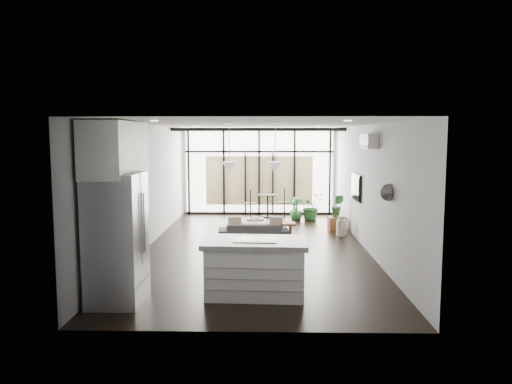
{
  "coord_description": "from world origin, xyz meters",
  "views": [
    {
      "loc": [
        0.25,
        -11.29,
        2.56
      ],
      "look_at": [
        0.0,
        0.3,
        1.25
      ],
      "focal_mm": 35.0,
      "sensor_mm": 36.0,
      "label": 1
    }
  ],
  "objects_px": {
    "island": "(255,268)",
    "pouf": "(255,225)",
    "sofa": "(253,229)",
    "milk_can": "(342,226)",
    "console_bench": "(264,232)",
    "tv": "(356,187)",
    "fridge": "(117,238)"
  },
  "relations": [
    {
      "from": "milk_can",
      "to": "sofa",
      "type": "bearing_deg",
      "value": -158.4
    },
    {
      "from": "tv",
      "to": "island",
      "type": "bearing_deg",
      "value": -118.03
    },
    {
      "from": "fridge",
      "to": "console_bench",
      "type": "height_order",
      "value": "fridge"
    },
    {
      "from": "fridge",
      "to": "pouf",
      "type": "relative_size",
      "value": 4.35
    },
    {
      "from": "sofa",
      "to": "pouf",
      "type": "xyz_separation_m",
      "value": [
        0.02,
        1.36,
        -0.14
      ]
    },
    {
      "from": "milk_can",
      "to": "console_bench",
      "type": "bearing_deg",
      "value": -156.57
    },
    {
      "from": "console_bench",
      "to": "milk_can",
      "type": "relative_size",
      "value": 2.93
    },
    {
      "from": "island",
      "to": "sofa",
      "type": "distance_m",
      "value": 4.0
    },
    {
      "from": "console_bench",
      "to": "pouf",
      "type": "distance_m",
      "value": 1.35
    },
    {
      "from": "fridge",
      "to": "island",
      "type": "bearing_deg",
      "value": 9.85
    },
    {
      "from": "fridge",
      "to": "console_bench",
      "type": "distance_m",
      "value": 4.98
    },
    {
      "from": "milk_can",
      "to": "pouf",
      "type": "bearing_deg",
      "value": 168.14
    },
    {
      "from": "sofa",
      "to": "milk_can",
      "type": "distance_m",
      "value": 2.42
    },
    {
      "from": "milk_can",
      "to": "tv",
      "type": "height_order",
      "value": "tv"
    },
    {
      "from": "island",
      "to": "fridge",
      "type": "distance_m",
      "value": 2.21
    },
    {
      "from": "sofa",
      "to": "pouf",
      "type": "distance_m",
      "value": 1.37
    },
    {
      "from": "sofa",
      "to": "tv",
      "type": "height_order",
      "value": "tv"
    },
    {
      "from": "island",
      "to": "sofa",
      "type": "bearing_deg",
      "value": 94.52
    },
    {
      "from": "sofa",
      "to": "pouf",
      "type": "bearing_deg",
      "value": -94.72
    },
    {
      "from": "fridge",
      "to": "tv",
      "type": "height_order",
      "value": "fridge"
    },
    {
      "from": "milk_can",
      "to": "tv",
      "type": "xyz_separation_m",
      "value": [
        0.28,
        -0.4,
        1.05
      ]
    },
    {
      "from": "console_bench",
      "to": "tv",
      "type": "xyz_separation_m",
      "value": [
        2.27,
        0.46,
        1.06
      ]
    },
    {
      "from": "fridge",
      "to": "console_bench",
      "type": "relative_size",
      "value": 1.34
    },
    {
      "from": "island",
      "to": "pouf",
      "type": "bearing_deg",
      "value": 93.8
    },
    {
      "from": "pouf",
      "to": "tv",
      "type": "distance_m",
      "value": 2.88
    },
    {
      "from": "sofa",
      "to": "console_bench",
      "type": "distance_m",
      "value": 0.27
    },
    {
      "from": "island",
      "to": "milk_can",
      "type": "distance_m",
      "value": 5.33
    },
    {
      "from": "console_bench",
      "to": "tv",
      "type": "relative_size",
      "value": 1.36
    },
    {
      "from": "fridge",
      "to": "pouf",
      "type": "bearing_deg",
      "value": 70.84
    },
    {
      "from": "sofa",
      "to": "console_bench",
      "type": "bearing_deg",
      "value": -177.84
    },
    {
      "from": "milk_can",
      "to": "fridge",
      "type": "bearing_deg",
      "value": -128.78
    },
    {
      "from": "pouf",
      "to": "island",
      "type": "bearing_deg",
      "value": -88.66
    }
  ]
}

